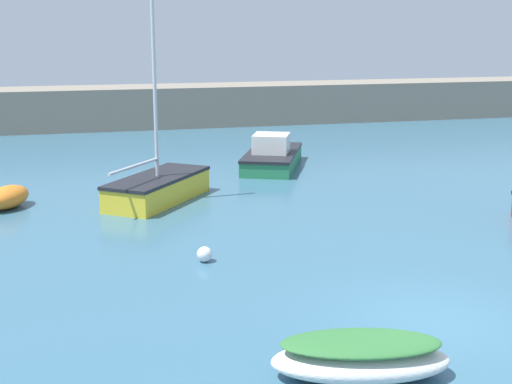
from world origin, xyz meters
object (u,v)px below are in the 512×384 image
sailboat_tall_mast (158,187)px  mooring_buoy_white (205,254)px  motorboat_grey_hull (272,156)px  rowboat_with_red_cover (361,357)px  fishing_dinghy_green (8,197)px

sailboat_tall_mast → mooring_buoy_white: (0.38, -7.04, -0.32)m
mooring_buoy_white → sailboat_tall_mast: bearing=93.1°
sailboat_tall_mast → motorboat_grey_hull: size_ratio=1.35×
sailboat_tall_mast → motorboat_grey_hull: bearing=-11.3°
rowboat_with_red_cover → motorboat_grey_hull: motorboat_grey_hull is taller
fishing_dinghy_green → mooring_buoy_white: bearing=66.6°
rowboat_with_red_cover → motorboat_grey_hull: size_ratio=0.62×
rowboat_with_red_cover → fishing_dinghy_green: (-7.08, 14.40, 0.00)m
sailboat_tall_mast → fishing_dinghy_green: size_ratio=3.38×
motorboat_grey_hull → fishing_dinghy_green: (-10.82, -4.60, -0.13)m
sailboat_tall_mast → fishing_dinghy_green: sailboat_tall_mast is taller
fishing_dinghy_green → mooring_buoy_white: (5.54, -7.38, -0.18)m
sailboat_tall_mast → motorboat_grey_hull: (5.66, 4.94, -0.01)m
motorboat_grey_hull → sailboat_tall_mast: bearing=154.9°
rowboat_with_red_cover → mooring_buoy_white: rowboat_with_red_cover is taller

